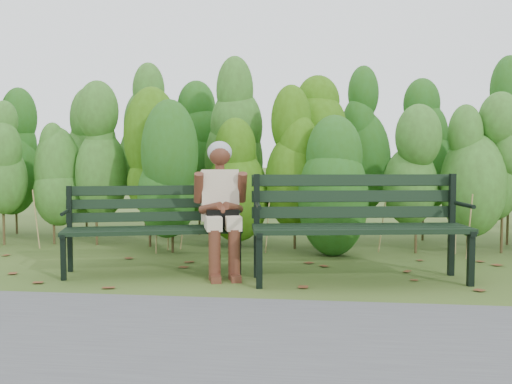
# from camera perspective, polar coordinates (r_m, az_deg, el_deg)

# --- Properties ---
(ground) EXTENTS (80.00, 80.00, 0.00)m
(ground) POSITION_cam_1_polar(r_m,az_deg,el_deg) (5.58, -0.45, -7.94)
(ground) COLOR #2F4817
(footpath) EXTENTS (60.00, 2.50, 0.01)m
(footpath) POSITION_cam_1_polar(r_m,az_deg,el_deg) (3.48, -5.37, -15.13)
(footpath) COLOR #474749
(footpath) RESTS_ON ground
(hedge_band) EXTENTS (11.04, 1.67, 2.42)m
(hedge_band) POSITION_cam_1_polar(r_m,az_deg,el_deg) (7.31, 1.47, 4.74)
(hedge_band) COLOR #47381E
(hedge_band) RESTS_ON ground
(leaf_litter) EXTENTS (5.48, 2.09, 0.01)m
(leaf_litter) POSITION_cam_1_polar(r_m,az_deg,el_deg) (5.54, 0.46, -7.99)
(leaf_litter) COLOR brown
(leaf_litter) RESTS_ON ground
(bench_left) EXTENTS (1.72, 0.96, 0.82)m
(bench_left) POSITION_cam_1_polar(r_m,az_deg,el_deg) (5.77, -9.78, -2.76)
(bench_left) COLOR black
(bench_left) RESTS_ON ground
(bench_right) EXTENTS (1.96, 0.92, 0.94)m
(bench_right) POSITION_cam_1_polar(r_m,az_deg,el_deg) (5.41, 9.69, -2.43)
(bench_right) COLOR black
(bench_right) RESTS_ON ground
(seated_woman) EXTENTS (0.54, 0.78, 1.24)m
(seated_woman) POSITION_cam_1_polar(r_m,az_deg,el_deg) (5.61, -3.35, -0.72)
(seated_woman) COLOR beige
(seated_woman) RESTS_ON ground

